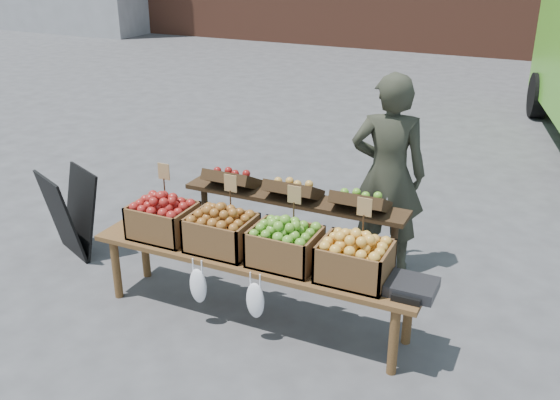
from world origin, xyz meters
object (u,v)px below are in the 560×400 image
at_px(chalkboard_sign, 70,213).
at_px(back_table, 293,226).
at_px(crate_red_apples, 285,247).
at_px(display_bench, 253,288).
at_px(crate_green_apples, 354,262).
at_px(crate_russet_pears, 221,233).
at_px(crate_golden_apples, 163,221).
at_px(weighing_scale, 412,287).
at_px(vendor, 388,175).

height_order(chalkboard_sign, back_table, back_table).
height_order(back_table, crate_red_apples, back_table).
xyz_separation_m(display_bench, crate_green_apples, (0.82, 0.00, 0.42)).
bearing_deg(crate_red_apples, display_bench, 180.00).
bearing_deg(crate_green_apples, crate_russet_pears, 180.00).
relative_size(back_table, crate_russet_pears, 4.20).
bearing_deg(crate_golden_apples, back_table, 40.31).
bearing_deg(display_bench, weighing_scale, 0.00).
height_order(display_bench, crate_green_apples, crate_green_apples).
distance_m(crate_russet_pears, weighing_scale, 1.53).
relative_size(vendor, weighing_scale, 5.38).
distance_m(chalkboard_sign, crate_golden_apples, 1.33).
xyz_separation_m(crate_golden_apples, crate_russet_pears, (0.55, 0.00, 0.00)).
distance_m(back_table, display_bench, 0.76).
distance_m(back_table, crate_red_apples, 0.79).
distance_m(vendor, back_table, 0.96).
bearing_deg(weighing_scale, back_table, 149.58).
bearing_deg(crate_golden_apples, crate_red_apples, 0.00).
distance_m(back_table, crate_golden_apples, 1.13).
relative_size(vendor, chalkboard_sign, 2.16).
xyz_separation_m(vendor, crate_green_apples, (0.14, -1.29, -0.21)).
bearing_deg(crate_green_apples, crate_red_apples, 180.00).
height_order(vendor, back_table, vendor).
bearing_deg(crate_red_apples, crate_golden_apples, 180.00).
height_order(vendor, crate_green_apples, vendor).
xyz_separation_m(vendor, weighing_scale, (0.56, -1.29, -0.31)).
height_order(crate_golden_apples, crate_russet_pears, same).
bearing_deg(crate_golden_apples, crate_russet_pears, 0.00).
xyz_separation_m(back_table, crate_golden_apples, (-0.85, -0.72, 0.19)).
relative_size(crate_russet_pears, crate_red_apples, 1.00).
relative_size(crate_golden_apples, weighing_scale, 1.47).
distance_m(back_table, weighing_scale, 1.42).
xyz_separation_m(chalkboard_sign, back_table, (2.12, 0.46, 0.10)).
height_order(back_table, display_bench, back_table).
distance_m(back_table, crate_green_apples, 1.09).
bearing_deg(back_table, vendor, 40.53).
xyz_separation_m(vendor, back_table, (-0.66, -0.57, -0.40)).
xyz_separation_m(display_bench, crate_golden_apples, (-0.82, 0.00, 0.42)).
height_order(crate_russet_pears, crate_red_apples, same).
xyz_separation_m(chalkboard_sign, crate_golden_apples, (1.27, -0.26, 0.29)).
height_order(display_bench, crate_russet_pears, crate_russet_pears).
height_order(vendor, display_bench, vendor).
bearing_deg(crate_red_apples, chalkboard_sign, 173.67).
bearing_deg(crate_russet_pears, crate_red_apples, 0.00).
bearing_deg(crate_golden_apples, chalkboard_sign, 168.32).
distance_m(vendor, chalkboard_sign, 3.01).
xyz_separation_m(crate_red_apples, crate_green_apples, (0.55, 0.00, 0.00)).
bearing_deg(crate_red_apples, weighing_scale, 0.00).
relative_size(vendor, back_table, 0.87).
xyz_separation_m(vendor, crate_russet_pears, (-0.96, -1.29, -0.21)).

